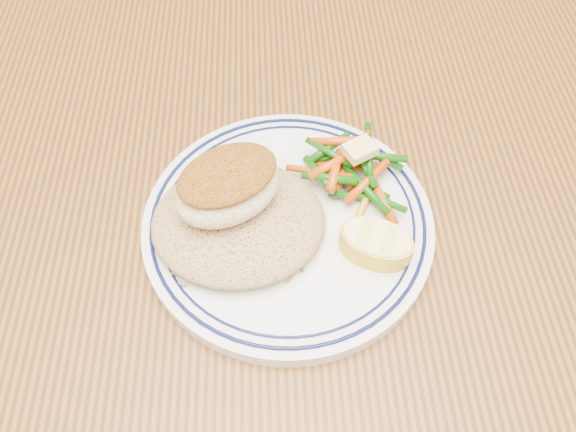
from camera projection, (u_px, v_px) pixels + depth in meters
The scene contains 7 objects.
dining_table at pixel (275, 300), 0.56m from camera, with size 1.50×0.90×0.75m.
plate at pixel (288, 223), 0.48m from camera, with size 0.25×0.25×0.02m.
rice_pilaf at pixel (238, 219), 0.46m from camera, with size 0.14×0.13×0.03m, color #95744A.
fish_fillet at pixel (228, 186), 0.44m from camera, with size 0.11×0.10×0.04m.
vegetable_pile at pixel (350, 170), 0.49m from camera, with size 0.11×0.10×0.03m.
butter_pat at pixel (360, 150), 0.48m from camera, with size 0.03×0.02×0.01m, color #EADC72.
lemon_wedge at pixel (376, 243), 0.45m from camera, with size 0.07×0.07×0.02m.
Camera 1 is at (0.00, -0.25, 1.16)m, focal length 35.00 mm.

